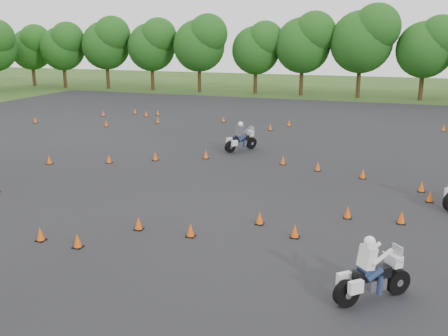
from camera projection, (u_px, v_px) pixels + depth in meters
ground at (187, 229)px, 17.55m from camera, size 140.00×140.00×0.00m
asphalt_pad at (238, 182)px, 23.03m from camera, size 62.00×62.00×0.00m
treeline at (343, 56)px, 48.51m from camera, size 86.86×31.93×10.22m
traffic_cones at (211, 178)px, 22.90m from camera, size 36.41×32.81×0.45m
rider_grey at (241, 136)px, 29.07m from camera, size 1.84×2.32×1.78m
rider_white at (374, 268)px, 12.63m from camera, size 2.20×2.07×1.79m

